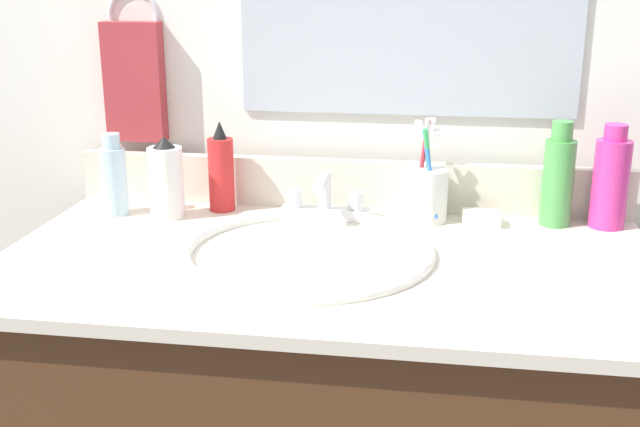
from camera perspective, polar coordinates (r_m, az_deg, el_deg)
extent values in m
cube|color=beige|center=(1.21, 0.47, -3.64)|extent=(1.01, 0.56, 0.02)
cube|color=beige|center=(1.44, 2.01, 2.14)|extent=(1.01, 0.02, 0.09)
cube|color=white|center=(1.54, 2.22, -2.80)|extent=(2.11, 0.04, 1.30)
torus|color=silver|center=(1.53, -13.38, 13.81)|extent=(0.10, 0.01, 0.10)
cube|color=#A53338|center=(1.53, -13.32, 9.27)|extent=(0.11, 0.04, 0.22)
torus|color=white|center=(1.21, -1.03, -2.77)|extent=(0.40, 0.40, 0.02)
ellipsoid|color=white|center=(1.23, -1.02, -4.73)|extent=(0.35, 0.35, 0.11)
cylinder|color=#B2B5BA|center=(1.24, -1.01, -6.23)|extent=(0.04, 0.04, 0.01)
cube|color=silver|center=(1.40, 0.36, 0.05)|extent=(0.16, 0.05, 0.01)
cylinder|color=silver|center=(1.39, 0.36, 1.47)|extent=(0.02, 0.02, 0.06)
cylinder|color=silver|center=(1.35, 0.14, 2.30)|extent=(0.02, 0.09, 0.02)
cylinder|color=silver|center=(1.40, -1.87, 1.09)|extent=(0.03, 0.03, 0.04)
cylinder|color=silver|center=(1.39, 2.61, 0.90)|extent=(0.03, 0.03, 0.04)
cylinder|color=red|center=(1.43, -7.18, 2.81)|extent=(0.05, 0.05, 0.13)
cone|color=black|center=(1.41, -7.31, 6.04)|extent=(0.03, 0.03, 0.03)
cylinder|color=#D8338C|center=(1.41, 20.32, 2.01)|extent=(0.06, 0.06, 0.15)
cylinder|color=#D8338C|center=(1.39, 20.70, 5.53)|extent=(0.04, 0.04, 0.03)
cylinder|color=white|center=(1.41, -11.10, 2.21)|extent=(0.06, 0.06, 0.13)
cone|color=black|center=(1.39, -11.27, 5.10)|extent=(0.04, 0.04, 0.02)
cylinder|color=silver|center=(1.44, -14.70, 2.25)|extent=(0.05, 0.05, 0.12)
cylinder|color=silver|center=(1.43, -14.92, 5.10)|extent=(0.03, 0.03, 0.03)
cylinder|color=#4C9E4C|center=(1.40, 16.87, 2.13)|extent=(0.05, 0.05, 0.15)
cylinder|color=#4C9E4C|center=(1.38, 17.19, 5.75)|extent=(0.03, 0.03, 0.03)
cylinder|color=white|center=(1.38, 7.63, 1.36)|extent=(0.08, 0.08, 0.09)
cylinder|color=green|center=(1.38, 7.96, 3.18)|extent=(0.03, 0.05, 0.15)
cube|color=white|center=(1.39, 8.50, 5.83)|extent=(0.01, 0.02, 0.01)
cylinder|color=blue|center=(1.36, 8.00, 2.82)|extent=(0.03, 0.05, 0.15)
cube|color=white|center=(1.32, 8.66, 5.01)|extent=(0.01, 0.02, 0.01)
cylinder|color=white|center=(1.38, 7.84, 3.52)|extent=(0.01, 0.04, 0.17)
cube|color=white|center=(1.38, 8.12, 6.61)|extent=(0.01, 0.02, 0.01)
cylinder|color=#D8333F|center=(1.38, 7.39, 3.43)|extent=(0.03, 0.03, 0.17)
cube|color=white|center=(1.37, 7.14, 6.47)|extent=(0.01, 0.02, 0.01)
cube|color=white|center=(1.38, 11.63, -0.34)|extent=(0.06, 0.04, 0.02)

